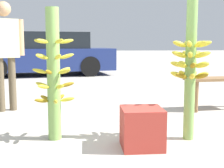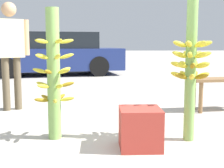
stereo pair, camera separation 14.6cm
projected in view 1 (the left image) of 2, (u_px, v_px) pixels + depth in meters
The scene contains 7 objects.
ground_plane at pixel (129, 151), 2.95m from camera, with size 80.00×80.00×0.00m, color #B2AA9E.
banana_stalk_left at pixel (54, 74), 3.22m from camera, with size 0.44×0.44×1.37m.
banana_stalk_center at pixel (190, 63), 3.21m from camera, with size 0.42×0.42×1.56m.
vendor_person at pixel (5, 46), 4.57m from camera, with size 0.55×0.35×1.61m.
market_bench at pixel (218, 84), 4.74m from camera, with size 1.04×0.45×0.49m.
parked_car at pixel (44, 54), 9.91m from camera, with size 4.61×2.61×1.35m.
produce_crate at pixel (142, 128), 3.01m from camera, with size 0.39×0.39×0.39m.
Camera 1 is at (-0.41, -2.82, 1.01)m, focal length 50.00 mm.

